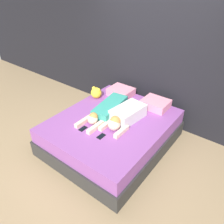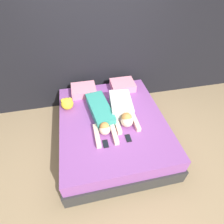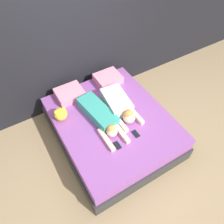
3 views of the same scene
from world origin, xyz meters
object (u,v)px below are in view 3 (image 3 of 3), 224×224
object	(u,v)px
plush_toy	(61,114)
pillow_head_left	(70,94)
cell_phone_left	(117,145)
person_left	(101,116)
cell_phone_right	(136,134)
person_right	(119,105)
bed	(112,128)
pillow_head_right	(108,79)

from	to	relation	value
plush_toy	pillow_head_left	bearing A→B (deg)	50.24
pillow_head_left	cell_phone_left	size ratio (longest dim) A/B	3.32
pillow_head_left	person_left	bearing A→B (deg)	-73.57
cell_phone_right	plush_toy	size ratio (longest dim) A/B	0.62
person_left	plush_toy	world-z (taller)	plush_toy
pillow_head_left	person_right	bearing A→B (deg)	-50.53
bed	person_left	size ratio (longest dim) A/B	1.86
cell_phone_left	bed	bearing A→B (deg)	67.62
bed	cell_phone_left	bearing A→B (deg)	-112.38
bed	person_right	distance (m)	0.44
pillow_head_right	bed	bearing A→B (deg)	-115.95
pillow_head_left	pillow_head_right	bearing A→B (deg)	0.00
person_right	cell_phone_right	world-z (taller)	person_right
person_right	plush_toy	world-z (taller)	person_right
pillow_head_left	plush_toy	size ratio (longest dim) A/B	2.08
person_left	pillow_head_right	bearing A→B (deg)	52.48
plush_toy	person_right	bearing A→B (deg)	-19.81
bed	pillow_head_left	size ratio (longest dim) A/B	4.55
pillow_head_right	cell_phone_right	distance (m)	1.31
cell_phone_left	plush_toy	world-z (taller)	plush_toy
bed	pillow_head_left	bearing A→B (deg)	115.95
pillow_head_right	plush_toy	world-z (taller)	plush_toy
pillow_head_left	pillow_head_right	distance (m)	0.79
bed	pillow_head_left	distance (m)	0.97
bed	cell_phone_right	distance (m)	0.57
cell_phone_left	person_left	bearing A→B (deg)	86.97
pillow_head_left	cell_phone_left	distance (m)	1.33
pillow_head_right	cell_phone_right	world-z (taller)	pillow_head_right
pillow_head_left	cell_phone_left	world-z (taller)	pillow_head_left
person_right	cell_phone_left	xyz separation A→B (m)	(-0.41, -0.59, -0.10)
cell_phone_left	cell_phone_right	size ratio (longest dim) A/B	1.00
person_left	cell_phone_left	size ratio (longest dim) A/B	8.12
pillow_head_right	cell_phone_right	bearing A→B (deg)	-100.78
plush_toy	cell_phone_left	bearing A→B (deg)	-60.84
bed	plush_toy	world-z (taller)	plush_toy
pillow_head_right	plush_toy	xyz separation A→B (m)	(-1.12, -0.39, 0.04)
pillow_head_right	cell_phone_left	xyz separation A→B (m)	(-0.60, -1.31, -0.07)
pillow_head_right	person_left	xyz separation A→B (m)	(-0.57, -0.74, 0.01)
pillow_head_left	cell_phone_right	distance (m)	1.40
pillow_head_left	bed	bearing A→B (deg)	-64.05
bed	person_left	xyz separation A→B (m)	(-0.18, 0.07, 0.36)
bed	pillow_head_right	xyz separation A→B (m)	(0.40, 0.81, 0.35)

